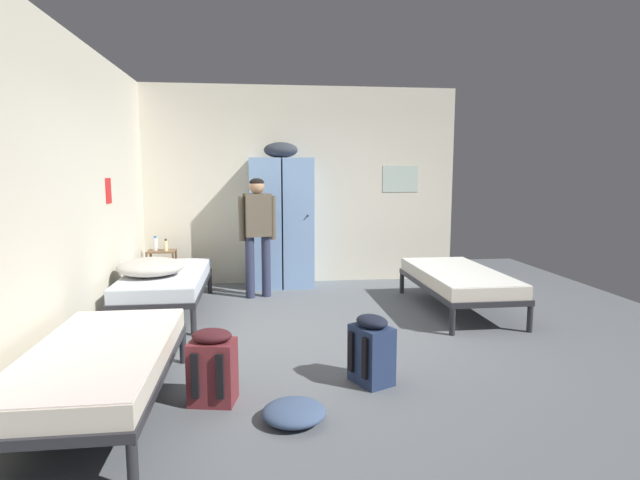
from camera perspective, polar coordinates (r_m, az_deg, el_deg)
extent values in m
plane|color=slate|center=(5.31, 0.35, -10.59)|extent=(8.33, 8.33, 0.00)
cube|color=beige|center=(7.66, -2.18, 6.06)|extent=(4.68, 0.06, 2.90)
cube|color=beige|center=(5.27, -25.49, 4.60)|extent=(0.06, 5.21, 2.90)
cube|color=#B7CCBC|center=(7.90, 8.96, 6.75)|extent=(0.55, 0.01, 0.40)
cube|color=red|center=(6.13, -22.52, 5.09)|extent=(0.01, 0.20, 0.28)
cube|color=#7A9ECC|center=(7.36, -6.11, 1.87)|extent=(0.44, 0.52, 1.85)
cylinder|color=black|center=(7.08, -5.10, 2.67)|extent=(0.02, 0.03, 0.02)
cube|color=#7A9ECC|center=(7.38, -2.53, 1.92)|extent=(0.44, 0.52, 1.85)
cylinder|color=black|center=(7.11, -1.39, 2.71)|extent=(0.02, 0.03, 0.02)
ellipsoid|color=#333842|center=(7.34, -4.40, 9.96)|extent=(0.48, 0.36, 0.22)
cylinder|color=brown|center=(7.40, -18.69, -3.56)|extent=(0.03, 0.03, 0.55)
cylinder|color=brown|center=(7.33, -16.01, -3.55)|extent=(0.03, 0.03, 0.55)
cylinder|color=brown|center=(7.66, -18.29, -3.17)|extent=(0.03, 0.03, 0.55)
cylinder|color=brown|center=(7.60, -15.70, -3.15)|extent=(0.03, 0.03, 0.55)
cube|color=brown|center=(7.51, -17.15, -3.97)|extent=(0.38, 0.30, 0.02)
cube|color=brown|center=(7.45, -17.26, -1.20)|extent=(0.38, 0.30, 0.02)
cylinder|color=#28282D|center=(5.60, -22.58, -8.73)|extent=(0.06, 0.06, 0.28)
cylinder|color=#28282D|center=(5.43, -13.91, -8.85)|extent=(0.06, 0.06, 0.28)
cylinder|color=#28282D|center=(7.33, -18.76, -4.74)|extent=(0.06, 0.06, 0.28)
cylinder|color=#28282D|center=(7.21, -12.18, -4.71)|extent=(0.06, 0.06, 0.28)
cube|color=#28282D|center=(6.33, -16.77, -5.00)|extent=(0.90, 1.90, 0.06)
cube|color=silver|center=(6.31, -16.80, -4.11)|extent=(0.87, 1.84, 0.14)
cube|color=silver|center=(6.30, -16.83, -3.45)|extent=(0.86, 1.82, 0.01)
cylinder|color=#28282D|center=(7.41, 15.38, -4.47)|extent=(0.06, 0.06, 0.28)
cylinder|color=#28282D|center=(7.14, 9.11, -4.76)|extent=(0.06, 0.06, 0.28)
cylinder|color=#28282D|center=(5.80, 22.35, -8.14)|extent=(0.06, 0.06, 0.28)
cylinder|color=#28282D|center=(5.45, 14.54, -8.82)|extent=(0.06, 0.06, 0.28)
cube|color=#28282D|center=(6.39, 15.08, -4.83)|extent=(0.90, 1.90, 0.06)
cube|color=beige|center=(6.37, 15.11, -3.95)|extent=(0.87, 1.84, 0.14)
cube|color=white|center=(6.35, 15.13, -3.29)|extent=(0.86, 1.82, 0.01)
cylinder|color=#28282D|center=(3.06, -20.15, -22.69)|extent=(0.06, 0.06, 0.28)
cylinder|color=#28282D|center=(4.90, -24.99, -11.18)|extent=(0.06, 0.06, 0.28)
cylinder|color=#28282D|center=(4.71, -15.03, -11.46)|extent=(0.06, 0.06, 0.28)
cube|color=#28282D|center=(3.90, -23.33, -13.31)|extent=(0.90, 1.90, 0.06)
cube|color=beige|center=(3.86, -23.41, -11.92)|extent=(0.87, 1.84, 0.14)
cube|color=silver|center=(3.84, -23.47, -10.86)|extent=(0.86, 1.82, 0.01)
ellipsoid|color=#B7B2A8|center=(6.09, -18.37, -2.86)|extent=(0.74, 0.70, 0.20)
cylinder|color=#2D334C|center=(6.85, -6.02, -2.93)|extent=(0.12, 0.12, 0.82)
cylinder|color=#2D334C|center=(6.80, -7.81, -3.04)|extent=(0.12, 0.12, 0.82)
cube|color=brown|center=(6.73, -7.01, 2.78)|extent=(0.38, 0.28, 0.56)
cylinder|color=brown|center=(6.79, -5.29, 2.51)|extent=(0.08, 0.08, 0.58)
cylinder|color=brown|center=(6.69, -8.74, 2.37)|extent=(0.08, 0.08, 0.58)
sphere|color=tan|center=(6.71, -7.06, 5.96)|extent=(0.20, 0.20, 0.20)
ellipsoid|color=black|center=(6.71, -7.07, 6.39)|extent=(0.19, 0.19, 0.11)
cylinder|color=white|center=(7.47, -17.87, -0.46)|extent=(0.06, 0.06, 0.17)
cylinder|color=#2666B2|center=(7.45, -17.90, 0.31)|extent=(0.03, 0.03, 0.03)
cylinder|color=beige|center=(7.38, -16.80, -0.62)|extent=(0.05, 0.05, 0.14)
cylinder|color=black|center=(7.37, -16.83, 0.03)|extent=(0.03, 0.03, 0.03)
cube|color=maroon|center=(3.88, -11.86, -14.20)|extent=(0.36, 0.30, 0.46)
ellipsoid|color=#42191E|center=(4.04, -11.23, -14.52)|extent=(0.25, 0.12, 0.20)
ellipsoid|color=#42191E|center=(3.79, -11.98, -10.40)|extent=(0.32, 0.27, 0.10)
cube|color=black|center=(3.73, -11.11, -14.73)|extent=(0.05, 0.03, 0.32)
cube|color=black|center=(3.77, -13.78, -14.51)|extent=(0.05, 0.03, 0.32)
cube|color=navy|center=(4.15, 5.76, -12.59)|extent=(0.36, 0.39, 0.46)
ellipsoid|color=black|center=(4.27, 7.36, -13.22)|extent=(0.18, 0.25, 0.20)
ellipsoid|color=black|center=(4.06, 5.81, -9.02)|extent=(0.32, 0.35, 0.10)
cube|color=black|center=(4.00, 5.01, -13.03)|extent=(0.04, 0.06, 0.32)
cube|color=black|center=(4.13, 3.48, -12.33)|extent=(0.04, 0.06, 0.32)
ellipsoid|color=#42567A|center=(3.61, -2.92, -18.63)|extent=(0.43, 0.42, 0.13)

